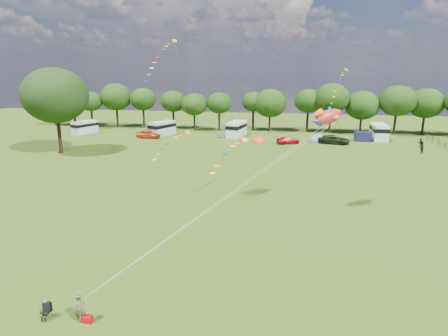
% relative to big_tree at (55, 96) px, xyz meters
% --- Properties ---
extents(ground_plane, '(180.00, 180.00, 0.00)m').
position_rel_big_tree_xyz_m(ground_plane, '(30.00, -28.00, -9.02)').
color(ground_plane, '#1C310C').
rests_on(ground_plane, ground).
extents(tree_line, '(102.98, 10.98, 10.27)m').
position_rel_big_tree_xyz_m(tree_line, '(35.30, 26.99, -2.67)').
color(tree_line, black).
rests_on(tree_line, ground).
extents(big_tree, '(10.00, 10.00, 13.28)m').
position_rel_big_tree_xyz_m(big_tree, '(0.00, 0.00, 0.00)').
color(big_tree, black).
rests_on(big_tree, ground).
extents(car_a, '(4.78, 2.04, 1.57)m').
position_rel_big_tree_xyz_m(car_a, '(9.08, 14.78, -8.23)').
color(car_a, '#B33511').
rests_on(car_a, ground).
extents(car_b, '(3.42, 1.43, 1.19)m').
position_rel_big_tree_xyz_m(car_b, '(24.25, 17.74, -8.42)').
color(car_b, gray).
rests_on(car_b, ground).
extents(car_c, '(4.43, 3.22, 1.22)m').
position_rel_big_tree_xyz_m(car_c, '(35.81, 13.63, -8.41)').
color(car_c, '#B50A10').
rests_on(car_c, ground).
extents(car_d, '(5.98, 3.65, 1.52)m').
position_rel_big_tree_xyz_m(car_d, '(43.88, 15.16, -8.26)').
color(car_d, black).
rests_on(car_d, ground).
extents(campervan_a, '(4.02, 5.72, 2.58)m').
position_rel_big_tree_xyz_m(campervan_a, '(-5.90, 17.67, -7.63)').
color(campervan_a, silver).
rests_on(campervan_a, ground).
extents(campervan_b, '(4.52, 6.28, 2.83)m').
position_rel_big_tree_xyz_m(campervan_b, '(10.76, 18.08, -7.50)').
color(campervan_b, '#B8B8BA').
rests_on(campervan_b, ground).
extents(campervan_c, '(3.63, 6.39, 2.95)m').
position_rel_big_tree_xyz_m(campervan_c, '(25.65, 19.58, -7.43)').
color(campervan_c, silver).
rests_on(campervan_c, ground).
extents(campervan_d, '(2.66, 6.08, 2.96)m').
position_rel_big_tree_xyz_m(campervan_d, '(52.69, 20.80, -7.43)').
color(campervan_d, silver).
rests_on(campervan_d, ground).
extents(tent_orange, '(2.75, 3.01, 2.15)m').
position_rel_big_tree_xyz_m(tent_orange, '(30.52, 14.28, -9.00)').
color(tent_orange, red).
rests_on(tent_orange, ground).
extents(tent_greyblue, '(3.57, 3.91, 2.65)m').
position_rel_big_tree_xyz_m(tent_greyblue, '(41.30, 16.93, -9.00)').
color(tent_greyblue, slate).
rests_on(tent_greyblue, ground).
extents(awning_navy, '(2.82, 2.31, 1.74)m').
position_rel_big_tree_xyz_m(awning_navy, '(49.49, 18.76, -8.15)').
color(awning_navy, '#161639').
rests_on(awning_navy, ground).
extents(kite_flyer, '(0.70, 0.61, 1.61)m').
position_rel_big_tree_xyz_m(kite_flyer, '(25.43, -37.85, -8.21)').
color(kite_flyer, brown).
rests_on(kite_flyer, ground).
extents(camp_chair, '(0.52, 0.52, 1.14)m').
position_rel_big_tree_xyz_m(camp_chair, '(23.46, -37.82, -8.34)').
color(camp_chair, '#99999E').
rests_on(camp_chair, ground).
extents(kite_bag, '(0.51, 0.35, 0.36)m').
position_rel_big_tree_xyz_m(kite_bag, '(25.75, -37.80, -8.84)').
color(kite_bag, '#C4020B').
rests_on(kite_bag, ground).
extents(fish_kite, '(3.47, 3.02, 1.96)m').
position_rel_big_tree_xyz_m(fish_kite, '(39.04, -19.10, -0.15)').
color(fish_kite, red).
rests_on(fish_kite, ground).
extents(streamer_kite_a, '(3.36, 5.61, 5.77)m').
position_rel_big_tree_xyz_m(streamer_kite_a, '(18.22, -1.68, 6.01)').
color(streamer_kite_a, '#CBD700').
rests_on(streamer_kite_a, ground).
extents(streamer_kite_b, '(4.21, 4.66, 3.78)m').
position_rel_big_tree_xyz_m(streamer_kite_b, '(21.89, -10.14, -4.77)').
color(streamer_kite_b, gold).
rests_on(streamer_kite_b, ground).
extents(streamer_kite_c, '(3.17, 4.86, 2.80)m').
position_rel_big_tree_xyz_m(streamer_kite_c, '(30.32, -17.19, -3.87)').
color(streamer_kite_c, yellow).
rests_on(streamer_kite_c, ground).
extents(walker_a, '(1.10, 1.03, 1.94)m').
position_rel_big_tree_xyz_m(walker_a, '(56.66, 9.28, -8.05)').
color(walker_a, black).
rests_on(walker_a, ground).
extents(walker_b, '(1.03, 0.57, 1.52)m').
position_rel_big_tree_xyz_m(walker_b, '(58.38, 15.08, -8.26)').
color(walker_b, black).
rests_on(walker_b, ground).
extents(streamer_kite_d, '(2.56, 5.07, 4.27)m').
position_rel_big_tree_xyz_m(streamer_kite_d, '(42.07, -2.64, 2.60)').
color(streamer_kite_d, '#D5DD07').
rests_on(streamer_kite_d, ground).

